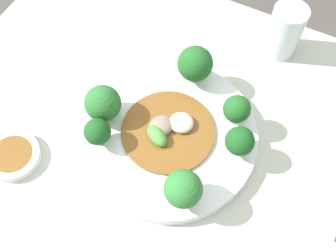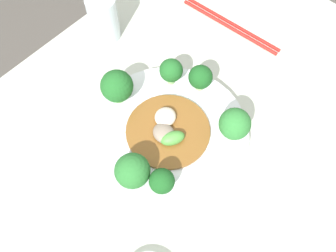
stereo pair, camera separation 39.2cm
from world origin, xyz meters
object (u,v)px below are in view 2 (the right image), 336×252
at_px(broccoli_east, 132,171).
at_px(broccoli_west, 200,77).
at_px(broccoli_northeast, 162,181).
at_px(broccoli_northwest, 235,124).
at_px(chopsticks, 230,25).
at_px(stirfry_center, 168,130).
at_px(drinking_glass, 103,18).
at_px(plate, 168,135).
at_px(broccoli_south, 117,86).
at_px(broccoli_southwest, 171,71).

relative_size(broccoli_east, broccoli_west, 1.16).
bearing_deg(broccoli_northeast, broccoli_west, -157.24).
xyz_separation_m(broccoli_northwest, chopsticks, (-0.23, -0.17, -0.06)).
bearing_deg(broccoli_northeast, broccoli_northwest, 170.86).
height_order(broccoli_west, stirfry_center, broccoli_west).
xyz_separation_m(broccoli_east, drinking_glass, (-0.21, -0.28, -0.01)).
relative_size(plate, broccoli_south, 4.11).
bearing_deg(drinking_glass, broccoli_northeast, 60.43).
bearing_deg(broccoli_southwest, plate, 38.55).
distance_m(broccoli_south, broccoli_northeast, 0.20).
relative_size(broccoli_south, broccoli_northeast, 1.27).
relative_size(broccoli_southwest, drinking_glass, 0.57).
bearing_deg(broccoli_west, broccoli_southwest, -63.28).
height_order(broccoli_south, drinking_glass, drinking_glass).
height_order(broccoli_east, broccoli_northeast, broccoli_east).
height_order(broccoli_northeast, broccoli_west, same).
relative_size(broccoli_east, chopsticks, 0.27).
xyz_separation_m(broccoli_south, broccoli_west, (-0.12, 0.10, -0.01)).
relative_size(broccoli_south, stirfry_center, 0.47).
bearing_deg(broccoli_south, broccoli_east, 53.67).
distance_m(plate, chopsticks, 0.31).
relative_size(broccoli_south, broccoli_northwest, 1.03).
relative_size(plate, drinking_glass, 2.91).
bearing_deg(chopsticks, plate, 15.29).
bearing_deg(plate, stirfry_center, -29.77).
distance_m(broccoli_south, stirfry_center, 0.12).
xyz_separation_m(stirfry_center, chopsticks, (-0.30, -0.08, -0.03)).
xyz_separation_m(broccoli_west, chopsticks, (-0.19, -0.06, -0.05)).
relative_size(broccoli_east, broccoli_northwest, 0.95).
relative_size(broccoli_east, drinking_glass, 0.66).
bearing_deg(broccoli_south, broccoli_southwest, 153.66).
height_order(plate, chopsticks, plate).
height_order(broccoli_south, broccoli_west, broccoli_south).
distance_m(plate, drinking_glass, 0.29).
height_order(plate, broccoli_northwest, broccoli_northwest).
bearing_deg(broccoli_southwest, drinking_glass, -94.02).
bearing_deg(broccoli_west, broccoli_south, -38.95).
xyz_separation_m(broccoli_east, broccoli_west, (-0.22, -0.04, -0.00)).
height_order(broccoli_southwest, broccoli_west, same).
distance_m(broccoli_northeast, broccoli_west, 0.21).
distance_m(broccoli_northwest, drinking_glass, 0.36).
bearing_deg(broccoli_south, broccoli_northwest, 110.62).
bearing_deg(broccoli_northeast, drinking_glass, -119.57).
bearing_deg(broccoli_south, broccoli_west, 141.05).
relative_size(broccoli_northeast, broccoli_west, 0.99).
distance_m(plate, stirfry_center, 0.02).
xyz_separation_m(broccoli_south, broccoli_east, (0.10, 0.13, -0.00)).
bearing_deg(broccoli_east, drinking_glass, -125.97).
height_order(stirfry_center, drinking_glass, drinking_glass).
xyz_separation_m(broccoli_northeast, chopsticks, (-0.38, -0.15, -0.05)).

